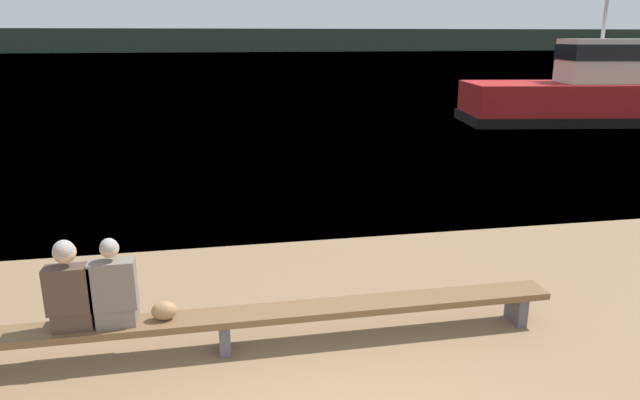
% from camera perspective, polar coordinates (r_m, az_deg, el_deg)
% --- Properties ---
extents(water_surface, '(240.00, 240.00, 0.00)m').
position_cam_1_polar(water_surface, '(128.98, -10.87, 14.40)').
color(water_surface, '#5684A3').
rests_on(water_surface, ground).
extents(far_shoreline, '(600.00, 12.00, 4.64)m').
position_cam_1_polar(far_shoreline, '(127.91, -10.93, 15.42)').
color(far_shoreline, '#2D3D2D').
rests_on(far_shoreline, ground).
extents(bench_main, '(7.56, 0.40, 0.44)m').
position_cam_1_polar(bench_main, '(6.41, -9.60, -11.82)').
color(bench_main, brown).
rests_on(bench_main, ground).
extents(person_left, '(0.45, 0.37, 0.98)m').
position_cam_1_polar(person_left, '(6.37, -23.74, -8.18)').
color(person_left, '#4C382D').
rests_on(person_left, bench_main).
extents(person_right, '(0.45, 0.36, 0.96)m').
position_cam_1_polar(person_right, '(6.30, -19.90, -8.32)').
color(person_right, '#70665B').
rests_on(person_right, bench_main).
extents(shopping_bag, '(0.27, 0.17, 0.21)m').
position_cam_1_polar(shopping_bag, '(6.37, -15.31, -10.63)').
color(shopping_bag, '#9E754C').
rests_on(shopping_bag, bench_main).
extents(tugboat_red, '(10.31, 4.79, 5.82)m').
position_cam_1_polar(tugboat_red, '(25.23, 25.66, 9.31)').
color(tugboat_red, '#A81919').
rests_on(tugboat_red, water_surface).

